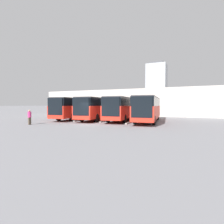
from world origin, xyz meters
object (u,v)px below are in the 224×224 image
bus_0 (148,108)px  pedestrian (30,117)px  bus_3 (78,108)px  bus_1 (123,108)px  bus_2 (99,108)px

bus_0 → pedestrian: bearing=31.6°
bus_0 → bus_3: (11.17, -0.06, 0.00)m
bus_1 → bus_2: same height
bus_0 → bus_3: size_ratio=1.00×
bus_1 → bus_3: bearing=-1.5°
bus_1 → pedestrian: bearing=44.6°
bus_1 → bus_3: size_ratio=1.00×
bus_0 → pedestrian: 14.57m
bus_2 → bus_3: bearing=-2.7°
pedestrian → bus_3: bearing=173.5°
bus_2 → pedestrian: size_ratio=7.12×
bus_1 → pedestrian: 12.33m
bus_2 → bus_3: (3.72, 0.21, 0.00)m
bus_0 → bus_1: bearing=-15.8°
bus_0 → pedestrian: bus_0 is taller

